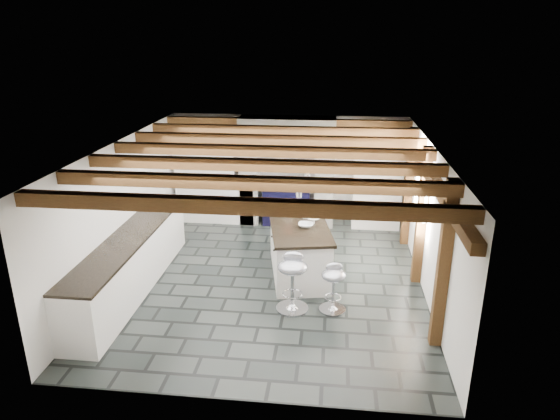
# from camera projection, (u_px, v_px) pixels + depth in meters

# --- Properties ---
(ground) EXTENTS (6.00, 6.00, 0.00)m
(ground) POSITION_uv_depth(u_px,v_px,m) (272.00, 278.00, 8.48)
(ground) COLOR black
(ground) RESTS_ON ground
(room_shell) EXTENTS (6.00, 6.03, 6.00)m
(room_shell) POSITION_uv_depth(u_px,v_px,m) (249.00, 192.00, 9.51)
(room_shell) COLOR white
(room_shell) RESTS_ON ground
(range_cooker) EXTENTS (1.00, 0.63, 0.99)m
(range_cooker) POSITION_uv_depth(u_px,v_px,m) (287.00, 202.00, 10.83)
(range_cooker) COLOR black
(range_cooker) RESTS_ON ground
(kitchen_island) EXTENTS (1.27, 1.96, 1.20)m
(kitchen_island) POSITION_uv_depth(u_px,v_px,m) (299.00, 249.00, 8.52)
(kitchen_island) COLOR white
(kitchen_island) RESTS_ON ground
(bar_stool_near) EXTENTS (0.44, 0.44, 0.75)m
(bar_stool_near) POSITION_uv_depth(u_px,v_px,m) (333.00, 282.00, 7.37)
(bar_stool_near) COLOR silver
(bar_stool_near) RESTS_ON ground
(bar_stool_far) EXTENTS (0.49, 0.49, 0.91)m
(bar_stool_far) POSITION_uv_depth(u_px,v_px,m) (293.00, 276.00, 7.36)
(bar_stool_far) COLOR silver
(bar_stool_far) RESTS_ON ground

